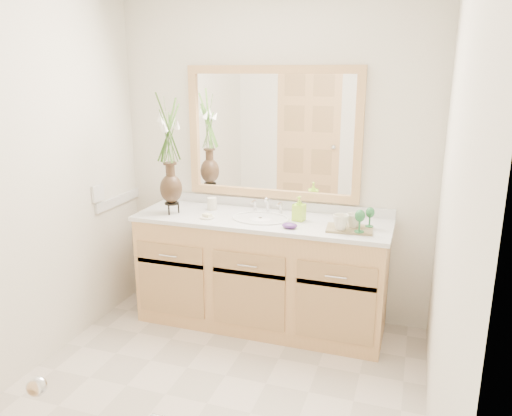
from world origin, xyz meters
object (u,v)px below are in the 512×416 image
(tray, at_px, (350,229))
(soap_bottle, at_px, (299,210))
(tumbler, at_px, (212,204))
(flower_vase, at_px, (169,141))

(tray, bearing_deg, soap_bottle, 158.63)
(tumbler, xyz_separation_m, tray, (1.07, -0.17, -0.04))
(flower_vase, distance_m, tumbler, 0.58)
(tumbler, xyz_separation_m, soap_bottle, (0.69, -0.07, 0.03))
(flower_vase, bearing_deg, tray, 0.46)
(tray, bearing_deg, flower_vase, 175.34)
(tumbler, bearing_deg, tray, -9.32)
(flower_vase, relative_size, soap_bottle, 5.01)
(flower_vase, height_order, soap_bottle, flower_vase)
(flower_vase, height_order, tumbler, flower_vase)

